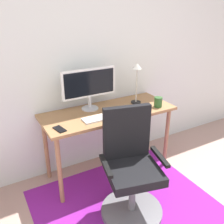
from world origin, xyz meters
TOP-DOWN VIEW (x-y plane):
  - wall_back at (0.00, 2.20)m, footprint 6.00×0.10m
  - area_rug at (-0.26, 1.27)m, footprint 1.65×1.37m
  - desk at (-0.13, 1.85)m, footprint 1.41×0.56m
  - monitor at (-0.28, 1.99)m, footprint 0.59×0.18m
  - keyboard at (-0.26, 1.71)m, footprint 0.43×0.13m
  - computer_mouse at (0.06, 1.74)m, footprint 0.06×0.10m
  - coffee_cup at (0.39, 1.68)m, footprint 0.09×0.09m
  - cell_phone at (-0.72, 1.68)m, footprint 0.09×0.15m
  - desk_lamp at (0.25, 1.89)m, footprint 0.11×0.11m
  - office_chair at (-0.25, 1.22)m, footprint 0.58×0.56m

SIDE VIEW (x-z plane):
  - area_rug at x=-0.26m, z-range 0.00..0.01m
  - office_chair at x=-0.25m, z-range -0.11..0.89m
  - desk at x=-0.13m, z-range 0.29..1.05m
  - cell_phone at x=-0.72m, z-range 0.76..0.77m
  - keyboard at x=-0.26m, z-range 0.76..0.78m
  - computer_mouse at x=0.06m, z-range 0.76..0.79m
  - coffee_cup at x=0.39m, z-range 0.76..0.87m
  - monitor at x=-0.28m, z-range 0.81..1.25m
  - desk_lamp at x=0.25m, z-range 0.84..1.29m
  - wall_back at x=0.00m, z-range 0.00..2.60m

